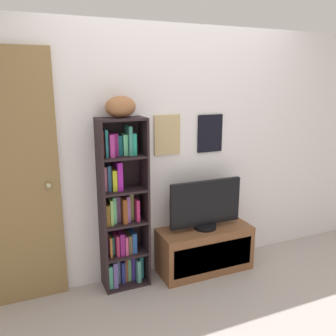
% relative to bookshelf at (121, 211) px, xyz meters
% --- Properties ---
extents(ground, '(5.20, 5.20, 0.04)m').
position_rel_bookshelf_xyz_m(ground, '(0.59, -1.00, -0.72)').
color(ground, '#A89D98').
extents(back_wall, '(4.80, 0.08, 2.31)m').
position_rel_bookshelf_xyz_m(back_wall, '(0.59, 0.13, 0.45)').
color(back_wall, silver).
rests_on(back_wall, ground).
extents(bookshelf, '(0.41, 0.25, 1.53)m').
position_rel_bookshelf_xyz_m(bookshelf, '(0.00, 0.00, 0.00)').
color(bookshelf, black).
rests_on(bookshelf, ground).
extents(football, '(0.31, 0.25, 0.18)m').
position_rel_bookshelf_xyz_m(football, '(0.02, -0.03, 0.91)').
color(football, '#955B37').
rests_on(football, bookshelf).
extents(tv_stand, '(0.91, 0.37, 0.44)m').
position_rel_bookshelf_xyz_m(tv_stand, '(0.80, -0.09, -0.48)').
color(tv_stand, brown).
rests_on(tv_stand, ground).
extents(television, '(0.73, 0.22, 0.48)m').
position_rel_bookshelf_xyz_m(television, '(0.80, -0.09, -0.03)').
color(television, black).
rests_on(television, tv_stand).
extents(door, '(0.81, 0.09, 2.08)m').
position_rel_bookshelf_xyz_m(door, '(-0.89, 0.07, 0.34)').
color(door, olive).
rests_on(door, ground).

